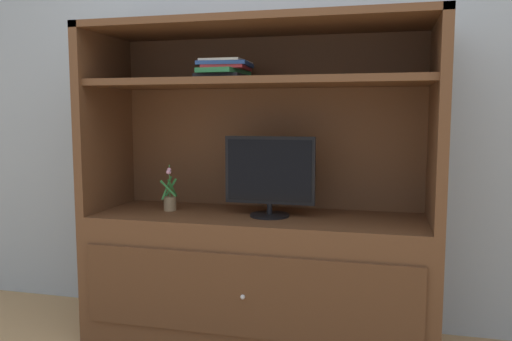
% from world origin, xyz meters
% --- Properties ---
extents(painted_rear_wall, '(6.00, 0.10, 2.80)m').
position_xyz_m(painted_rear_wall, '(0.00, 0.75, 1.40)').
color(painted_rear_wall, '#9EA8B2').
rests_on(painted_rear_wall, ground_plane).
extents(media_console, '(1.87, 0.63, 1.72)m').
position_xyz_m(media_console, '(0.00, 0.41, 0.53)').
color(media_console, brown).
rests_on(media_console, ground_plane).
extents(tv_monitor, '(0.49, 0.21, 0.43)m').
position_xyz_m(tv_monitor, '(0.07, 0.38, 0.92)').
color(tv_monitor, black).
rests_on(tv_monitor, media_console).
extents(potted_plant, '(0.10, 0.13, 0.26)m').
position_xyz_m(potted_plant, '(-0.52, 0.40, 0.76)').
color(potted_plant, '#8C7251').
rests_on(potted_plant, media_console).
extents(magazine_stack, '(0.28, 0.35, 0.10)m').
position_xyz_m(magazine_stack, '(-0.19, 0.40, 1.48)').
color(magazine_stack, black).
rests_on(magazine_stack, media_console).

